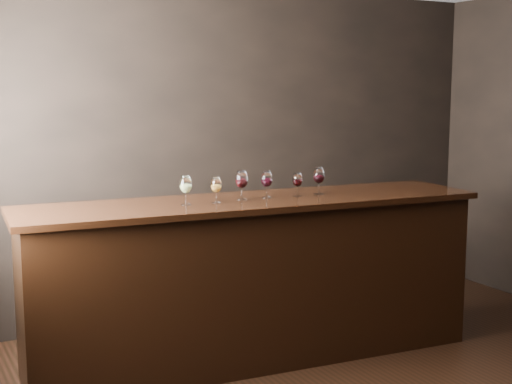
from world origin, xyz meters
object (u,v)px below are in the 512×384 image
glass_red_a (242,180)px  glass_red_c (297,180)px  glass_red_b (267,180)px  back_bar_shelf (193,272)px  glass_white (186,185)px  glass_red_d (319,176)px  glass_amber (216,186)px  bar_counter (254,282)px

glass_red_a → glass_red_c: bearing=-3.9°
glass_red_a → glass_red_b: bearing=2.5°
glass_red_b → back_bar_shelf: bearing=100.7°
glass_white → glass_red_d: bearing=-0.7°
glass_white → glass_amber: size_ratio=1.11×
glass_red_b → glass_red_c: (0.23, -0.04, -0.01)m
glass_white → glass_red_c: 0.86m
bar_counter → glass_amber: glass_amber is taller
back_bar_shelf → glass_red_c: 1.38m
glass_amber → glass_red_c: bearing=0.1°
glass_red_c → glass_red_d: bearing=2.0°
back_bar_shelf → glass_amber: bearing=-103.5°
back_bar_shelf → glass_white: (-0.45, -0.97, 0.89)m
glass_white → glass_red_b: bearing=1.7°
back_bar_shelf → glass_amber: (-0.24, -0.99, 0.87)m
glass_white → glass_red_a: glass_red_a is taller
glass_white → glass_red_a: (0.43, 0.01, 0.01)m
glass_amber → glass_red_b: 0.42m
glass_white → glass_red_c: bearing=-1.3°
glass_red_a → glass_red_c: glass_red_a is taller
glass_red_b → glass_amber: bearing=-174.4°
glass_amber → glass_red_c: (0.65, 0.00, -0.00)m
glass_red_a → glass_red_b: glass_red_a is taller
glass_white → glass_red_a: 0.43m
glass_red_c → bar_counter: bearing=176.2°
back_bar_shelf → glass_red_b: 1.31m
back_bar_shelf → glass_red_d: glass_red_d is taller
back_bar_shelf → glass_red_c: glass_red_c is taller
glass_red_b → glass_white: bearing=-178.3°
bar_counter → glass_red_b: size_ratio=16.66×
glass_amber → bar_counter: bearing=4.6°
glass_amber → glass_red_d: size_ratio=0.89×
bar_counter → back_bar_shelf: (-0.06, 0.97, -0.14)m
bar_counter → glass_amber: 0.79m
bar_counter → glass_red_c: 0.80m
glass_amber → glass_red_a: (0.21, 0.03, 0.02)m
back_bar_shelf → glass_white: 1.39m
bar_counter → glass_red_a: size_ratio=15.49×
glass_red_c → back_bar_shelf: bearing=112.6°
bar_counter → glass_red_b: bearing=12.7°
glass_white → glass_red_c: size_ratio=1.15×
glass_red_d → glass_amber: bearing=-179.5°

